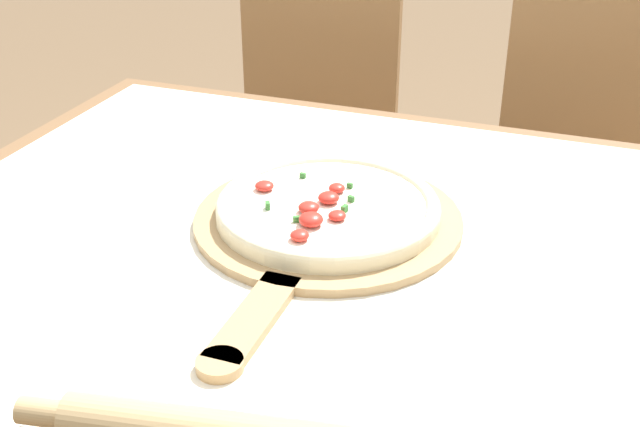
# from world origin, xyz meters

# --- Properties ---
(dining_table) EXTENTS (1.19, 0.96, 0.74)m
(dining_table) POSITION_xyz_m (0.00, 0.00, 0.63)
(dining_table) COLOR brown
(dining_table) RESTS_ON ground_plane
(towel_cloth) EXTENTS (1.11, 0.88, 0.00)m
(towel_cloth) POSITION_xyz_m (0.00, 0.00, 0.74)
(towel_cloth) COLOR white
(towel_cloth) RESTS_ON dining_table
(pizza_peel) EXTENTS (0.36, 0.53, 0.01)m
(pizza_peel) POSITION_xyz_m (-0.00, 0.01, 0.75)
(pizza_peel) COLOR tan
(pizza_peel) RESTS_ON towel_cloth
(pizza) EXTENTS (0.30, 0.30, 0.04)m
(pizza) POSITION_xyz_m (-0.00, 0.03, 0.77)
(pizza) COLOR beige
(pizza) RESTS_ON pizza_peel
(chair_left) EXTENTS (0.43, 0.43, 0.90)m
(chair_left) POSITION_xyz_m (-0.31, 0.79, 0.53)
(chair_left) COLOR #A37547
(chair_left) RESTS_ON ground_plane
(chair_right) EXTENTS (0.43, 0.43, 0.90)m
(chair_right) POSITION_xyz_m (0.31, 0.79, 0.53)
(chair_right) COLOR #A37547
(chair_right) RESTS_ON ground_plane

